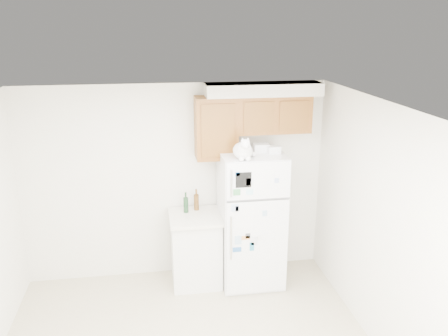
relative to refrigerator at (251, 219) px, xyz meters
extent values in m
cube|color=white|center=(-0.90, 0.39, 0.40)|extent=(3.80, 0.04, 2.50)
cube|color=white|center=(1.00, -1.61, 0.40)|extent=(0.04, 4.00, 2.50)
cube|color=white|center=(-0.90, -1.61, 1.65)|extent=(3.80, 4.00, 0.04)
cube|color=#964E20|center=(0.30, 0.22, 1.27)|extent=(0.90, 0.33, 0.45)
cube|color=#964E20|center=(-0.40, 0.22, 1.12)|extent=(0.50, 0.33, 0.75)
cube|color=silver|center=(0.17, 0.23, 1.57)|extent=(1.40, 0.37, 0.15)
cube|color=white|center=(0.00, 0.01, 0.00)|extent=(0.76, 0.72, 1.70)
cube|color=white|center=(0.00, -0.36, 0.62)|extent=(0.74, 0.03, 0.44)
cube|color=white|center=(0.00, -0.36, -0.22)|extent=(0.74, 0.03, 1.19)
cube|color=#59595B|center=(0.00, -0.36, 0.40)|extent=(0.74, 0.03, 0.02)
cylinder|color=silver|center=(-0.32, -0.39, 0.62)|extent=(0.02, 0.02, 0.32)
cylinder|color=silver|center=(-0.32, -0.39, -0.05)|extent=(0.02, 0.02, 0.55)
cube|color=black|center=(-0.18, -0.38, 0.65)|extent=(0.18, 0.00, 0.18)
cube|color=white|center=(-0.16, -0.38, 0.20)|extent=(0.22, 0.00, 0.28)
cube|color=#DA8544|center=(-0.14, -0.38, -0.07)|extent=(0.10, 0.00, 0.05)
cube|color=silver|center=(-0.11, -0.38, 0.62)|extent=(0.08, 0.00, 0.08)
cube|color=#48484C|center=(-0.12, -0.38, -0.04)|extent=(0.06, 0.00, 0.06)
cube|color=white|center=(0.03, -0.38, -0.07)|extent=(0.07, 0.00, 0.06)
cube|color=#93B6D1|center=(-0.24, -0.38, -0.09)|extent=(0.08, 0.00, 0.11)
cube|color=#285DA3|center=(-0.25, -0.38, -0.21)|extent=(0.10, 0.00, 0.06)
cube|color=#A2DCE6|center=(-0.11, -0.38, 0.50)|extent=(0.08, 0.00, 0.06)
cube|color=#A0BAE3|center=(-0.27, -0.38, 0.32)|extent=(0.09, 0.00, 0.09)
cube|color=#93A6D0|center=(0.21, -0.38, 0.62)|extent=(0.05, 0.00, 0.06)
cube|color=#3F8A4A|center=(-0.25, -0.38, 0.51)|extent=(0.08, 0.00, 0.07)
cube|color=teal|center=(-0.07, -0.38, -0.19)|extent=(0.05, 0.00, 0.11)
cube|color=#91B2CE|center=(0.08, -0.38, 0.23)|extent=(0.06, 0.00, 0.07)
cube|color=silver|center=(-0.04, -0.38, -0.11)|extent=(0.08, 0.00, 0.11)
cube|color=#275F9E|center=(-0.25, -0.38, 0.72)|extent=(0.05, 0.00, 0.05)
cube|color=white|center=(-0.69, 0.07, -0.41)|extent=(0.60, 0.60, 0.88)
cube|color=white|center=(-0.69, 0.05, 0.05)|extent=(0.64, 0.64, 0.04)
ellipsoid|color=white|center=(-0.16, -0.20, 0.94)|extent=(0.22, 0.30, 0.19)
ellipsoid|color=white|center=(-0.16, -0.28, 0.98)|extent=(0.16, 0.13, 0.18)
sphere|color=white|center=(-0.16, -0.33, 1.05)|extent=(0.11, 0.11, 0.11)
cone|color=white|center=(-0.19, -0.33, 1.11)|extent=(0.04, 0.04, 0.04)
cone|color=white|center=(-0.13, -0.33, 1.11)|extent=(0.04, 0.04, 0.04)
cone|color=#D88C8C|center=(-0.19, -0.34, 1.10)|extent=(0.02, 0.02, 0.03)
cone|color=#D88C8C|center=(-0.13, -0.34, 1.10)|extent=(0.02, 0.02, 0.03)
sphere|color=white|center=(-0.16, -0.38, 1.03)|extent=(0.05, 0.05, 0.05)
sphere|color=white|center=(-0.19, -0.32, 0.88)|extent=(0.06, 0.06, 0.06)
sphere|color=white|center=(-0.12, -0.32, 0.88)|extent=(0.06, 0.06, 0.06)
cylinder|color=white|center=(-0.06, -0.09, 0.88)|extent=(0.14, 0.19, 0.06)
cube|color=white|center=(0.12, 0.04, 0.90)|extent=(0.18, 0.14, 0.10)
cube|color=white|center=(0.25, -0.05, 0.89)|extent=(0.16, 0.12, 0.09)
camera|label=1|loc=(-1.20, -5.31, 2.36)|focal=38.00mm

